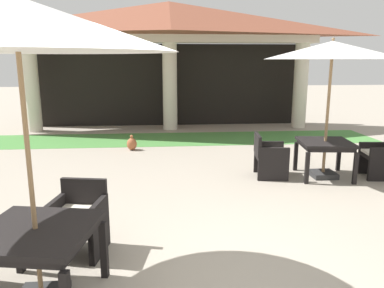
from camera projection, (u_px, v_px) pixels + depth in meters
name	position (u px, v px, depth m)	size (l,w,h in m)	color
background_pavilion	(169.00, 31.00, 11.88)	(9.78, 2.85, 3.96)	beige
lawn_strip	(172.00, 139.00, 10.87)	(11.58, 1.91, 0.01)	#47843D
patio_table_near_foreground	(325.00, 146.00, 7.24)	(1.04, 1.04, 0.71)	black
patio_umbrella_near_foreground	(332.00, 52.00, 6.87)	(2.45, 2.45, 2.61)	#2D2D2D
patio_chair_near_foreground_west	(269.00, 157.00, 7.32)	(0.65, 0.68, 0.83)	black
patio_chair_near_foreground_east	(379.00, 157.00, 7.26)	(0.60, 0.61, 0.84)	black
patio_table_mid_left	(36.00, 238.00, 3.43)	(1.16, 1.16, 0.73)	black
patio_umbrella_mid_left	(16.00, 25.00, 3.03)	(2.62, 2.62, 2.78)	#2D2D2D
patio_chair_mid_left_north	(78.00, 219.00, 4.41)	(0.66, 0.66, 0.83)	black
terracotta_urn	(132.00, 144.00, 9.52)	(0.25, 0.25, 0.39)	#9E5633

